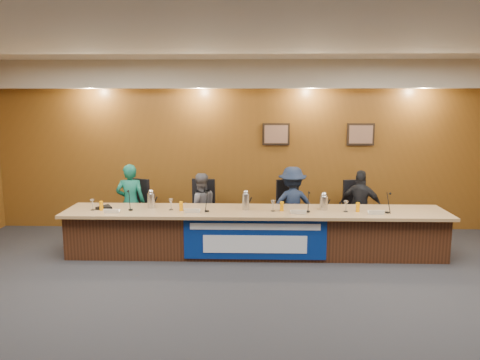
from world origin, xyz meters
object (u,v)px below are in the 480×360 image
object	(u,v)px
panelist_a	(131,203)
office_chair_b	(201,214)
panelist_d	(360,207)
carafe_mid	(246,202)
banner	(255,239)
carafe_right	(324,203)
office_chair_c	(291,214)
panelist_b	(200,207)
dais_body	(255,233)
carafe_left	(151,201)
office_chair_a	(133,213)
speakerphone	(105,207)
panelist_c	(292,205)
office_chair_d	(359,215)

from	to	relation	value
panelist_a	office_chair_b	bearing A→B (deg)	-179.87
panelist_d	carafe_mid	size ratio (longest dim) A/B	4.91
banner	carafe_right	size ratio (longest dim) A/B	9.93
panelist_a	carafe_right	distance (m)	3.38
office_chair_c	panelist_a	bearing A→B (deg)	165.88
panelist_b	office_chair_c	world-z (taller)	panelist_b
dais_body	banner	xyz separation A→B (m)	(0.00, -0.41, 0.03)
dais_body	carafe_left	xyz separation A→B (m)	(-1.69, 0.06, 0.52)
office_chair_b	carafe_mid	world-z (taller)	carafe_mid
banner	office_chair_a	xyz separation A→B (m)	(-2.20, 1.20, 0.10)
speakerphone	panelist_c	bearing A→B (deg)	13.22
dais_body	panelist_b	world-z (taller)	panelist_b
panelist_a	carafe_right	world-z (taller)	panelist_a
dais_body	office_chair_d	xyz separation A→B (m)	(1.85, 0.79, 0.13)
carafe_left	office_chair_b	bearing A→B (deg)	44.96
panelist_d	office_chair_c	distance (m)	1.21
office_chair_d	banner	bearing A→B (deg)	-160.39
panelist_c	carafe_left	bearing A→B (deg)	6.95
dais_body	panelist_d	bearing A→B (deg)	20.43
speakerphone	carafe_mid	bearing A→B (deg)	0.34
panelist_b	panelist_d	distance (m)	2.81
dais_body	carafe_left	world-z (taller)	carafe_left
office_chair_c	panelist_d	bearing A→B (deg)	-20.90
panelist_d	office_chair_a	size ratio (longest dim) A/B	2.69
office_chair_a	office_chair_b	distance (m)	1.24
panelist_a	banner	bearing A→B (deg)	148.92
dais_body	banner	bearing A→B (deg)	-90.00
banner	panelist_d	bearing A→B (deg)	30.83
panelist_c	dais_body	bearing A→B (deg)	38.45
dais_body	panelist_c	xyz separation A→B (m)	(0.65, 0.69, 0.32)
panelist_c	office_chair_c	size ratio (longest dim) A/B	2.81
panelist_d	office_chair_a	xyz separation A→B (m)	(-4.05, 0.10, -0.17)
panelist_b	office_chair_d	bearing A→B (deg)	165.02
dais_body	office_chair_c	xyz separation A→B (m)	(0.65, 0.79, 0.13)
office_chair_b	carafe_right	bearing A→B (deg)	-13.90
panelist_a	speakerphone	world-z (taller)	panelist_a
dais_body	office_chair_c	bearing A→B (deg)	50.37
office_chair_d	office_chair_b	bearing A→B (deg)	166.55
carafe_left	panelist_b	bearing A→B (deg)	40.75
panelist_b	speakerphone	world-z (taller)	panelist_b
panelist_c	carafe_mid	distance (m)	1.09
carafe_right	office_chair_a	bearing A→B (deg)	166.73
banner	panelist_b	distance (m)	1.48
panelist_d	office_chair_b	bearing A→B (deg)	17.64
office_chair_a	carafe_mid	distance (m)	2.25
panelist_c	office_chair_d	world-z (taller)	panelist_c
carafe_right	speakerphone	xyz separation A→B (m)	(-3.53, -0.04, -0.09)
office_chair_c	speakerphone	size ratio (longest dim) A/B	1.50
panelist_c	panelist_d	bearing A→B (deg)	171.93
speakerphone	office_chair_c	bearing A→B (deg)	14.97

